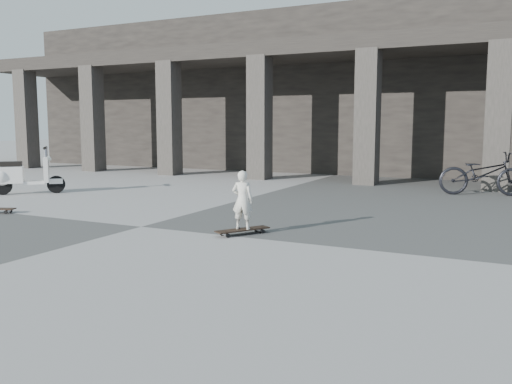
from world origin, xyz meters
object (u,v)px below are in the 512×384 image
at_px(longboard, 243,230).
at_px(scooter, 17,176).
at_px(bicycle, 483,174).
at_px(child, 242,200).

xyz_separation_m(longboard, scooter, (-7.63, 2.00, 0.41)).
bearing_deg(bicycle, longboard, 141.56).
bearing_deg(longboard, child, -56.66).
relative_size(longboard, bicycle, 0.43).
xyz_separation_m(child, bicycle, (3.18, 7.11, -0.02)).
relative_size(child, bicycle, 0.46).
bearing_deg(bicycle, scooter, 100.95).
height_order(longboard, child, child).
height_order(child, bicycle, bicycle).
height_order(scooter, bicycle, scooter).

